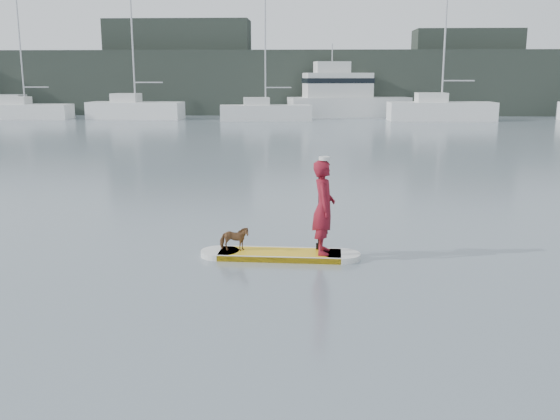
{
  "coord_description": "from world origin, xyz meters",
  "views": [
    {
      "loc": [
        2.97,
        -8.72,
        3.66
      ],
      "look_at": [
        2.39,
        3.6,
        1.0
      ],
      "focal_mm": 40.0,
      "sensor_mm": 36.0,
      "label": 1
    }
  ],
  "objects_px": {
    "sailboat_e": "(440,110)",
    "sailboat_d": "(265,111)",
    "paddler": "(324,207)",
    "paddleboard": "(280,255)",
    "sailboat_c": "(135,109)",
    "dog": "(234,239)",
    "sailboat_b": "(25,110)",
    "motor_yacht_a": "(344,97)"
  },
  "relations": [
    {
      "from": "paddler",
      "to": "sailboat_d",
      "type": "height_order",
      "value": "sailboat_d"
    },
    {
      "from": "sailboat_d",
      "to": "motor_yacht_a",
      "type": "relative_size",
      "value": 1.0
    },
    {
      "from": "dog",
      "to": "sailboat_e",
      "type": "bearing_deg",
      "value": -19.75
    },
    {
      "from": "dog",
      "to": "sailboat_d",
      "type": "bearing_deg",
      "value": 0.36
    },
    {
      "from": "sailboat_b",
      "to": "paddler",
      "type": "bearing_deg",
      "value": -59.21
    },
    {
      "from": "paddleboard",
      "to": "dog",
      "type": "xyz_separation_m",
      "value": [
        -0.95,
        0.04,
        0.32
      ]
    },
    {
      "from": "sailboat_b",
      "to": "sailboat_e",
      "type": "bearing_deg",
      "value": -0.92
    },
    {
      "from": "paddleboard",
      "to": "sailboat_e",
      "type": "distance_m",
      "value": 42.32
    },
    {
      "from": "paddleboard",
      "to": "sailboat_e",
      "type": "height_order",
      "value": "sailboat_e"
    },
    {
      "from": "paddler",
      "to": "dog",
      "type": "height_order",
      "value": "paddler"
    },
    {
      "from": "paddleboard",
      "to": "sailboat_d",
      "type": "relative_size",
      "value": 0.3
    },
    {
      "from": "sailboat_b",
      "to": "sailboat_d",
      "type": "xyz_separation_m",
      "value": [
        20.86,
        -0.78,
        -0.0
      ]
    },
    {
      "from": "paddler",
      "to": "sailboat_e",
      "type": "height_order",
      "value": "sailboat_e"
    },
    {
      "from": "paddleboard",
      "to": "paddler",
      "type": "distance_m",
      "value": 1.34
    },
    {
      "from": "dog",
      "to": "sailboat_e",
      "type": "xyz_separation_m",
      "value": [
        12.39,
        40.7,
        0.53
      ]
    },
    {
      "from": "paddler",
      "to": "dog",
      "type": "xyz_separation_m",
      "value": [
        -1.83,
        0.08,
        -0.7
      ]
    },
    {
      "from": "dog",
      "to": "sailboat_d",
      "type": "relative_size",
      "value": 0.05
    },
    {
      "from": "sailboat_c",
      "to": "sailboat_e",
      "type": "height_order",
      "value": "sailboat_e"
    },
    {
      "from": "sailboat_c",
      "to": "sailboat_d",
      "type": "xyz_separation_m",
      "value": [
        11.35,
        -1.26,
        -0.06
      ]
    },
    {
      "from": "sailboat_b",
      "to": "motor_yacht_a",
      "type": "height_order",
      "value": "sailboat_b"
    },
    {
      "from": "sailboat_c",
      "to": "sailboat_d",
      "type": "distance_m",
      "value": 11.42
    },
    {
      "from": "paddler",
      "to": "paddleboard",
      "type": "bearing_deg",
      "value": 88.37
    },
    {
      "from": "dog",
      "to": "sailboat_c",
      "type": "distance_m",
      "value": 43.62
    },
    {
      "from": "paddleboard",
      "to": "paddler",
      "type": "bearing_deg",
      "value": -0.0
    },
    {
      "from": "sailboat_e",
      "to": "motor_yacht_a",
      "type": "relative_size",
      "value": 1.12
    },
    {
      "from": "sailboat_b",
      "to": "motor_yacht_a",
      "type": "distance_m",
      "value": 27.94
    },
    {
      "from": "paddler",
      "to": "sailboat_d",
      "type": "bearing_deg",
      "value": 6.49
    },
    {
      "from": "sailboat_e",
      "to": "paddleboard",
      "type": "bearing_deg",
      "value": -107.03
    },
    {
      "from": "sailboat_e",
      "to": "sailboat_c",
      "type": "bearing_deg",
      "value": 177.0
    },
    {
      "from": "sailboat_b",
      "to": "paddleboard",
      "type": "bearing_deg",
      "value": -60.1
    },
    {
      "from": "dog",
      "to": "paddler",
      "type": "bearing_deg",
      "value": -95.18
    },
    {
      "from": "dog",
      "to": "sailboat_b",
      "type": "distance_m",
      "value": 47.03
    },
    {
      "from": "dog",
      "to": "sailboat_e",
      "type": "height_order",
      "value": "sailboat_e"
    },
    {
      "from": "paddleboard",
      "to": "sailboat_e",
      "type": "xyz_separation_m",
      "value": [
        11.44,
        40.74,
        0.84
      ]
    },
    {
      "from": "paddleboard",
      "to": "sailboat_e",
      "type": "bearing_deg",
      "value": 76.68
    },
    {
      "from": "paddler",
      "to": "sailboat_e",
      "type": "relative_size",
      "value": 0.15
    },
    {
      "from": "sailboat_d",
      "to": "sailboat_e",
      "type": "xyz_separation_m",
      "value": [
        14.62,
        0.51,
        0.11
      ]
    },
    {
      "from": "sailboat_c",
      "to": "dog",
      "type": "bearing_deg",
      "value": -68.82
    },
    {
      "from": "sailboat_e",
      "to": "motor_yacht_a",
      "type": "distance_m",
      "value": 8.86
    },
    {
      "from": "sailboat_e",
      "to": "motor_yacht_a",
      "type": "xyz_separation_m",
      "value": [
        -7.82,
        4.07,
        0.91
      ]
    },
    {
      "from": "paddleboard",
      "to": "sailboat_c",
      "type": "distance_m",
      "value": 43.96
    },
    {
      "from": "sailboat_e",
      "to": "sailboat_d",
      "type": "bearing_deg",
      "value": -179.35
    }
  ]
}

